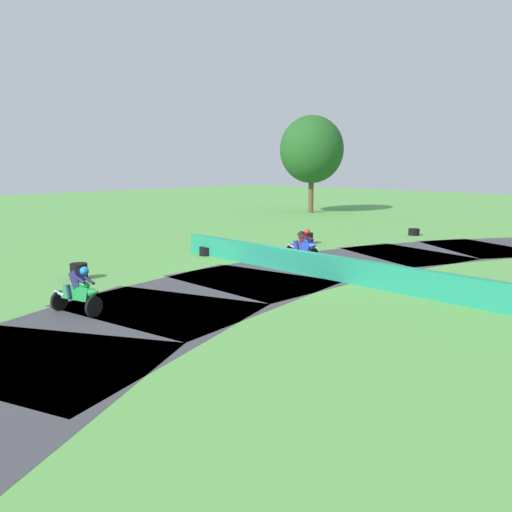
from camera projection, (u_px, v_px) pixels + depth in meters
The scene contains 10 objects.
ground_plane at pixel (292, 272), 21.66m from camera, with size 120.00×120.00×0.00m, color #569947.
track_asphalt at pixel (324, 278), 20.47m from camera, with size 12.14×37.00×0.01m.
safety_barrier at pixel (414, 282), 17.72m from camera, with size 0.30×23.79×0.90m, color #1E8466.
motorcycle_lead_blue at pixel (304, 245), 24.32m from camera, with size 1.70×0.83×1.43m.
motorcycle_chase_green at pixel (80, 291), 15.62m from camera, with size 1.68×1.09×1.43m.
tire_stack_near at pixel (414, 232), 32.33m from camera, with size 0.65×0.65×0.40m.
tire_stack_mid_a at pixel (306, 238), 28.93m from camera, with size 0.70×0.70×0.60m.
tire_stack_mid_b at pixel (206, 251), 25.38m from camera, with size 0.63×0.63×0.40m.
tire_stack_far at pixel (79, 271), 20.21m from camera, with size 0.64×0.64×0.60m.
tree_far_left at pixel (312, 150), 45.98m from camera, with size 5.43×5.43×8.24m.
Camera 1 is at (13.74, -16.24, 4.34)m, focal length 37.94 mm.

